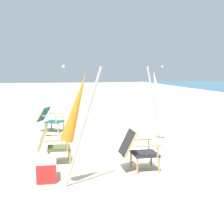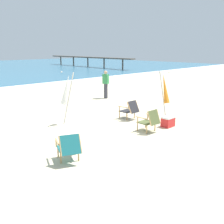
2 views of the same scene
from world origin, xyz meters
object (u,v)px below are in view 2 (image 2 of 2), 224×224
beach_chair_front_right (69,146)px  umbrella_furled_orange (165,89)px  cooler_box (168,121)px  umbrella_furled_white (66,90)px  person_near_chairs (106,84)px  beach_chair_back_right (130,109)px  beach_chair_far_center (150,120)px

beach_chair_front_right → umbrella_furled_orange: umbrella_furled_orange is taller
cooler_box → umbrella_furled_white: bearing=131.1°
person_near_chairs → umbrella_furled_white: bearing=-148.6°
umbrella_furled_white → umbrella_furled_orange: size_ratio=1.01×
umbrella_furled_white → beach_chair_back_right: bearing=-27.2°
beach_chair_back_right → beach_chair_far_center: 1.81m
beach_chair_front_right → umbrella_furled_white: (1.97, 2.89, 0.93)m
umbrella_furled_white → umbrella_furled_orange: umbrella_furled_white is taller
beach_chair_back_right → beach_chair_far_center: (-0.77, -1.63, 0.00)m
beach_chair_far_center → person_near_chairs: (3.23, 5.73, 0.41)m
beach_chair_far_center → cooler_box: beach_chair_far_center is taller
beach_chair_far_center → person_near_chairs: person_near_chairs is taller
beach_chair_far_center → cooler_box: (1.01, -0.10, -0.23)m
beach_chair_far_center → beach_chair_front_right: size_ratio=0.87×
beach_chair_front_right → person_near_chairs: (6.73, 5.81, 0.42)m
umbrella_furled_orange → cooler_box: bearing=-131.4°
beach_chair_front_right → cooler_box: size_ratio=1.91×
beach_chair_back_right → umbrella_furled_white: umbrella_furled_white is taller
umbrella_furled_orange → cooler_box: size_ratio=4.17×
beach_chair_front_right → person_near_chairs: bearing=40.8°
beach_chair_far_center → umbrella_furled_orange: size_ratio=0.40×
umbrella_furled_white → cooler_box: size_ratio=4.22×
beach_chair_far_center → umbrella_furled_orange: 1.77m
beach_chair_back_right → umbrella_furled_orange: 1.66m
beach_chair_far_center → cooler_box: 1.04m
person_near_chairs → cooler_box: bearing=-110.8°
beach_chair_front_right → umbrella_furled_white: 3.62m
umbrella_furled_orange → umbrella_furled_white: bearing=141.4°
umbrella_furled_white → person_near_chairs: (4.77, 2.91, -0.51)m
person_near_chairs → cooler_box: (-2.22, -5.83, -0.64)m
umbrella_furled_white → person_near_chairs: size_ratio=1.27×
beach_chair_front_right → beach_chair_back_right: bearing=21.7°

